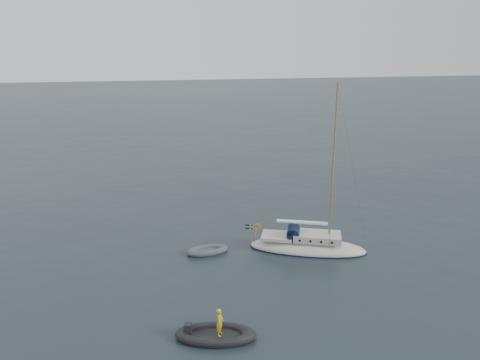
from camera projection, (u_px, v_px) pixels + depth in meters
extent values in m
plane|color=black|center=(256.00, 247.00, 32.29)|extent=(300.00, 300.00, 0.00)
ellipsoid|color=beige|center=(308.00, 248.00, 31.81)|extent=(7.83, 2.44, 1.31)
cube|color=beige|center=(317.00, 235.00, 31.67)|extent=(3.13, 1.65, 0.48)
cube|color=beige|center=(278.00, 241.00, 31.19)|extent=(2.09, 1.65, 0.22)
cylinder|color=#0E1934|center=(294.00, 234.00, 31.29)|extent=(0.84, 1.44, 0.84)
cube|color=#0E1934|center=(292.00, 232.00, 31.21)|extent=(0.39, 1.44, 0.35)
cylinder|color=olive|center=(332.00, 164.00, 30.41)|extent=(0.13, 0.13, 10.44)
cylinder|color=olive|center=(332.00, 156.00, 30.27)|extent=(0.04, 1.91, 0.04)
cylinder|color=olive|center=(302.00, 224.00, 31.21)|extent=(3.65, 0.09, 0.09)
cylinder|color=white|center=(302.00, 223.00, 31.19)|extent=(3.40, 0.24, 0.24)
cylinder|color=gray|center=(258.00, 237.00, 30.81)|extent=(0.03, 1.91, 0.03)
torus|color=orange|center=(256.00, 234.00, 31.30)|extent=(0.47, 0.09, 0.47)
cylinder|color=olive|center=(254.00, 239.00, 30.78)|extent=(0.03, 0.03, 0.78)
cube|color=navy|center=(250.00, 235.00, 30.66)|extent=(0.52, 0.02, 0.33)
cube|color=yellow|center=(250.00, 235.00, 30.66)|extent=(0.54, 0.03, 0.08)
cube|color=yellow|center=(251.00, 235.00, 30.67)|extent=(0.08, 0.03, 0.35)
cylinder|color=black|center=(297.00, 232.00, 32.24)|extent=(0.16, 0.05, 0.16)
cylinder|color=black|center=(305.00, 242.00, 30.67)|extent=(0.16, 0.05, 0.16)
cylinder|color=black|center=(306.00, 231.00, 32.37)|extent=(0.16, 0.05, 0.16)
cylinder|color=black|center=(315.00, 241.00, 30.80)|extent=(0.16, 0.05, 0.16)
cylinder|color=black|center=(316.00, 230.00, 32.51)|extent=(0.16, 0.05, 0.16)
cylinder|color=black|center=(325.00, 240.00, 30.94)|extent=(0.16, 0.05, 0.16)
cylinder|color=black|center=(325.00, 230.00, 32.64)|extent=(0.16, 0.05, 0.16)
cylinder|color=black|center=(335.00, 239.00, 31.07)|extent=(0.16, 0.05, 0.16)
cube|color=#4E4F54|center=(207.00, 251.00, 31.38)|extent=(1.75, 0.72, 0.10)
cube|color=black|center=(216.00, 336.00, 22.33)|extent=(2.44, 1.02, 0.12)
cube|color=black|center=(188.00, 333.00, 21.98)|extent=(0.36, 0.36, 0.61)
imported|color=gold|center=(220.00, 322.00, 22.16)|extent=(0.41, 0.56, 1.40)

